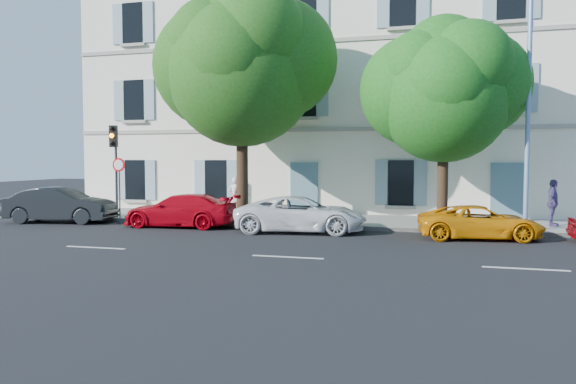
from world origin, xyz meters
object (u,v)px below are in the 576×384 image
(car_white_coupe, at_px, (301,214))
(pedestrian_b, at_px, (240,196))
(tree_left, at_px, (242,73))
(pedestrian_c, at_px, (553,203))
(pedestrian_a, at_px, (235,197))
(street_lamp, at_px, (529,93))
(traffic_light, at_px, (114,151))
(car_dark_sedan, at_px, (60,205))
(car_yellow_supercar, at_px, (480,222))
(car_red_coupe, at_px, (181,210))
(road_sign, at_px, (119,175))
(tree_right, at_px, (444,97))

(car_white_coupe, height_order, pedestrian_b, pedestrian_b)
(tree_left, relative_size, pedestrian_c, 5.28)
(pedestrian_a, height_order, pedestrian_b, pedestrian_b)
(street_lamp, distance_m, pedestrian_b, 11.95)
(car_white_coupe, height_order, traffic_light, traffic_light)
(car_dark_sedan, relative_size, car_white_coupe, 0.94)
(street_lamp, bearing_deg, car_yellow_supercar, -139.53)
(car_dark_sedan, distance_m, tree_left, 9.36)
(car_red_coupe, bearing_deg, traffic_light, -110.80)
(tree_left, height_order, pedestrian_a, tree_left)
(car_dark_sedan, bearing_deg, road_sign, -69.59)
(car_dark_sedan, distance_m, pedestrian_c, 19.53)
(tree_right, bearing_deg, pedestrian_a, 171.90)
(pedestrian_a, bearing_deg, tree_left, 120.03)
(road_sign, bearing_deg, pedestrian_b, 16.67)
(car_red_coupe, height_order, car_yellow_supercar, car_red_coupe)
(tree_right, bearing_deg, pedestrian_b, 172.59)
(car_yellow_supercar, height_order, tree_left, tree_left)
(street_lamp, bearing_deg, car_red_coupe, -175.22)
(tree_right, relative_size, pedestrian_b, 4.15)
(car_dark_sedan, bearing_deg, pedestrian_a, -77.34)
(car_yellow_supercar, height_order, tree_right, tree_right)
(tree_left, height_order, tree_right, tree_left)
(car_red_coupe, xyz_separation_m, tree_left, (2.02, 1.50, 5.46))
(car_yellow_supercar, bearing_deg, pedestrian_c, -49.47)
(pedestrian_b, bearing_deg, traffic_light, 14.81)
(car_red_coupe, xyz_separation_m, pedestrian_c, (13.81, 2.84, 0.38))
(car_red_coupe, bearing_deg, street_lamp, 93.03)
(car_yellow_supercar, height_order, pedestrian_b, pedestrian_b)
(car_yellow_supercar, distance_m, pedestrian_a, 10.37)
(car_dark_sedan, distance_m, car_white_coupe, 10.41)
(pedestrian_a, distance_m, pedestrian_c, 12.61)
(street_lamp, bearing_deg, traffic_light, 179.21)
(traffic_light, relative_size, pedestrian_c, 2.24)
(pedestrian_b, xyz_separation_m, pedestrian_c, (12.33, 0.16, -0.02))
(tree_left, height_order, pedestrian_c, tree_left)
(street_lamp, bearing_deg, pedestrian_b, 171.76)
(traffic_light, distance_m, pedestrian_b, 5.73)
(road_sign, distance_m, pedestrian_a, 5.03)
(car_red_coupe, bearing_deg, pedestrian_b, 149.31)
(car_dark_sedan, relative_size, tree_right, 0.60)
(car_red_coupe, relative_size, traffic_light, 1.14)
(car_red_coupe, relative_size, car_white_coupe, 0.94)
(car_red_coupe, relative_size, street_lamp, 0.53)
(car_white_coupe, xyz_separation_m, road_sign, (-8.37, 1.45, 1.33))
(tree_left, bearing_deg, pedestrian_b, 114.32)
(car_red_coupe, distance_m, pedestrian_b, 3.09)
(pedestrian_b, bearing_deg, car_red_coupe, 60.89)
(car_dark_sedan, bearing_deg, pedestrian_b, -79.19)
(street_lamp, bearing_deg, car_white_coupe, -170.43)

